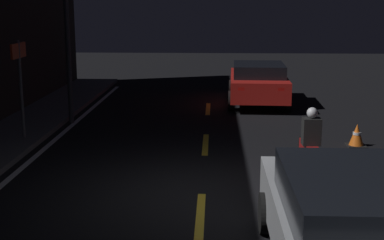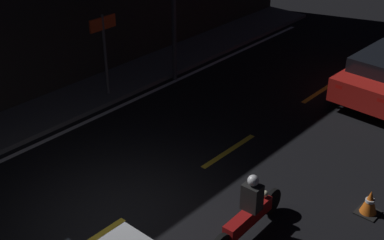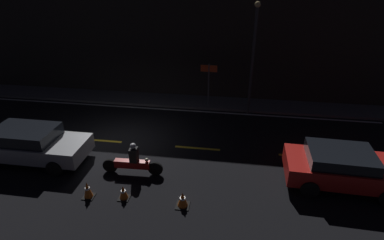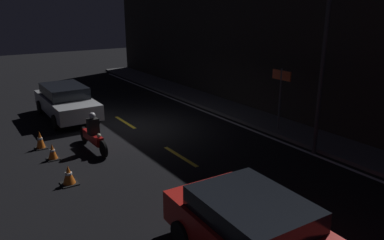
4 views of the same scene
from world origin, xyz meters
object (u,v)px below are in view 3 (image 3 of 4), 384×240
Objects in this scene: traffic_cone_mid at (123,192)px; street_lamp at (253,55)px; motorcycle at (132,162)px; shop_sign at (209,77)px; taxi_red at (343,167)px; hatchback_silver at (31,144)px; traffic_cone_far at (183,199)px; traffic_cone_near at (88,190)px.

traffic_cone_mid is 9.17m from street_lamp.
shop_sign is at bearing 69.46° from motorcycle.
traffic_cone_mid is (-7.53, -1.90, -0.51)m from taxi_red.
traffic_cone_far is (6.54, -1.79, -0.50)m from hatchback_silver.
traffic_cone_near is (3.24, -1.84, -0.46)m from hatchback_silver.
motorcycle is (4.35, -0.32, -0.23)m from hatchback_silver.
hatchback_silver is 7.00× the size of traffic_cone_near.
street_lamp reaches higher than motorcycle.
taxi_red is at bearing 1.47° from motorcycle.
traffic_cone_near is 0.26× the size of shop_sign.
street_lamp is (2.24, -0.59, 1.42)m from shop_sign.
traffic_cone_far is at bearing -1.79° from traffic_cone_mid.
taxi_red is at bearing 0.70° from hatchback_silver.
hatchback_silver is 1.89× the size of motorcycle.
motorcycle is 0.41× the size of street_lamp.
traffic_cone_mid is (1.24, 0.11, -0.05)m from traffic_cone_near.
motorcycle is at bearing -4.25° from hatchback_silver.
traffic_cone_near reaches higher than traffic_cone_far.
hatchback_silver reaches higher than traffic_cone_near.
traffic_cone_mid is 0.22× the size of shop_sign.
taxi_red is at bearing 12.88° from traffic_cone_near.
street_lamp is (2.27, 7.58, 2.97)m from traffic_cone_far.
street_lamp is (5.57, 7.62, 2.93)m from traffic_cone_near.
traffic_cone_mid is 8.51m from shop_sign.
taxi_red reaches higher than traffic_cone_far.
taxi_red reaches higher than traffic_cone_near.
hatchback_silver is at bearing -135.88° from shop_sign.
taxi_red is 5.83m from traffic_cone_far.
traffic_cone_far is at bearing -158.44° from taxi_red.
taxi_red is 6.92m from street_lamp.
shop_sign is (0.03, 8.16, 1.54)m from traffic_cone_far.
traffic_cone_near is 1.14× the size of traffic_cone_far.
traffic_cone_far is at bearing -106.67° from street_lamp.
traffic_cone_far is 0.23× the size of shop_sign.
taxi_red is 9.01m from traffic_cone_near.
traffic_cone_near is at bearing -126.16° from street_lamp.
motorcycle is 8.03m from street_lamp.
hatchback_silver is 6.80m from traffic_cone_far.
traffic_cone_near is at bearing -174.91° from traffic_cone_mid.
shop_sign is (-5.44, 6.20, 1.05)m from taxi_red.
hatchback_silver reaches higher than taxi_red.
street_lamp is at bearing 73.33° from traffic_cone_far.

